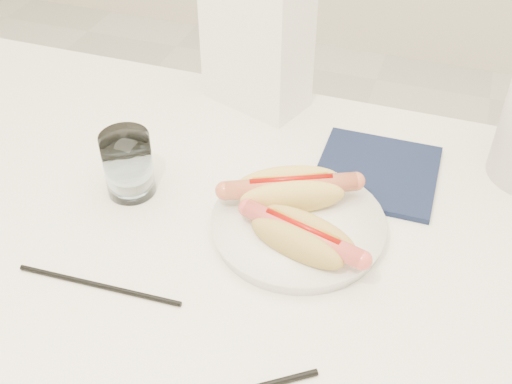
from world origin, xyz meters
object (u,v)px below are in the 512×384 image
(napkin_box, at_px, (257,41))
(hotdog_right, at_px, (302,237))
(table, at_px, (193,277))
(plate, at_px, (298,227))
(water_glass, at_px, (128,164))
(hotdog_left, at_px, (291,190))

(napkin_box, bearing_deg, hotdog_right, -43.06)
(table, xyz_separation_m, hotdog_right, (0.14, 0.02, 0.10))
(plate, xyz_separation_m, water_glass, (-0.24, 0.01, 0.04))
(plate, relative_size, napkin_box, 1.00)
(hotdog_left, distance_m, hotdog_right, 0.09)
(water_glass, height_order, napkin_box, napkin_box)
(plate, distance_m, water_glass, 0.24)
(plate, height_order, hotdog_right, hotdog_right)
(water_glass, bearing_deg, napkin_box, 72.25)
(table, bearing_deg, water_glass, 148.14)
(plate, xyz_separation_m, hotdog_right, (0.02, -0.05, 0.03))
(napkin_box, bearing_deg, plate, -42.03)
(hotdog_right, distance_m, water_glass, 0.26)
(plate, bearing_deg, water_glass, 178.75)
(table, distance_m, hotdog_left, 0.17)
(table, xyz_separation_m, plate, (0.12, 0.07, 0.07))
(hotdog_right, height_order, napkin_box, napkin_box)
(hotdog_right, bearing_deg, napkin_box, 132.44)
(plate, relative_size, hotdog_right, 1.35)
(hotdog_left, bearing_deg, water_glass, 161.62)
(hotdog_right, xyz_separation_m, water_glass, (-0.26, 0.05, 0.01))
(hotdog_left, height_order, napkin_box, napkin_box)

